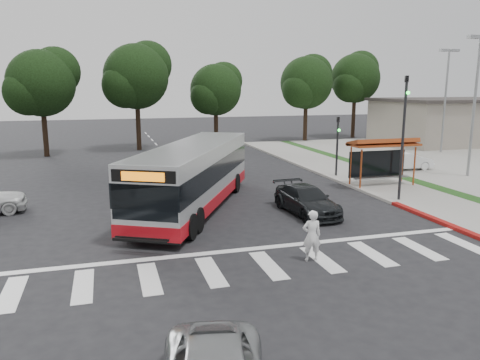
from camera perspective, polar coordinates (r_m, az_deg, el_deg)
name	(u,v)px	position (r m, az deg, el deg)	size (l,w,h in m)	color
ground	(230,224)	(20.71, -1.19, -5.42)	(140.00, 140.00, 0.00)	black
sidewalk_east	(358,176)	(32.13, 14.24, 0.42)	(4.00, 40.00, 0.12)	gray
curb_east	(331,178)	(31.17, 11.06, 0.26)	(0.30, 40.00, 0.15)	#9E9991
curb_east_red	(433,219)	(22.99, 22.50, -4.40)	(0.32, 6.00, 0.15)	maroon
commercial_building	(451,122)	(54.23, 24.37, 6.41)	(14.00, 10.00, 4.40)	gray
building_roof_cap	(453,100)	(54.12, 24.58, 8.88)	(14.60, 10.60, 0.30)	#383330
crosswalk_ladder	(268,265)	(16.20, 3.47, -10.32)	(18.00, 2.60, 0.01)	silver
bus_shelter	(382,148)	(29.24, 16.97, 3.76)	(4.20, 1.60, 2.86)	#A5421B
traffic_signal_ne_tall	(404,128)	(25.44, 19.32, 6.00)	(0.18, 0.37, 6.50)	black
traffic_signal_ne_short	(337,140)	(31.51, 11.80, 4.77)	(0.18, 0.37, 4.00)	black
lot_light_front	(476,87)	(34.16, 26.83, 10.07)	(1.90, 0.35, 9.01)	gray
lot_light_mid	(446,87)	(45.64, 23.85, 10.36)	(1.90, 0.35, 9.01)	gray
tree_ne_a	(307,82)	(51.76, 8.14, 11.75)	(6.16, 5.74, 9.30)	black
tree_ne_b	(356,77)	(56.73, 13.92, 12.04)	(6.16, 5.74, 10.02)	black
tree_north_a	(137,75)	(45.34, -12.44, 12.34)	(6.60, 6.15, 10.17)	black
tree_north_b	(216,89)	(48.52, -2.92, 11.02)	(5.72, 5.33, 8.43)	black
tree_north_c	(42,82)	(43.48, -22.99, 10.93)	(6.16, 5.74, 9.30)	black
transit_bus	(194,177)	(23.08, -5.63, 0.37)	(2.67, 12.34, 3.19)	#B1B3B5
pedestrian	(312,236)	(16.48, 8.74, -6.72)	(0.66, 0.43, 1.81)	white
dark_sedan	(307,200)	(22.47, 8.13, -2.44)	(1.84, 4.53, 1.31)	black
parked_car_1	(406,161)	(35.44, 19.61, 2.21)	(1.33, 3.81, 1.25)	white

